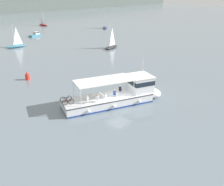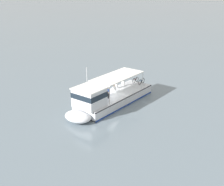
{
  "view_description": "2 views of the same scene",
  "coord_description": "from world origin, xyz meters",
  "px_view_note": "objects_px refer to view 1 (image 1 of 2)",
  "views": [
    {
      "loc": [
        -19.94,
        -18.13,
        12.87
      ],
      "look_at": [
        -0.43,
        0.69,
        1.4
      ],
      "focal_mm": 39.38,
      "sensor_mm": 36.0,
      "label": 1
    },
    {
      "loc": [
        29.97,
        9.13,
        13.34
      ],
      "look_at": [
        -0.43,
        0.69,
        1.4
      ],
      "focal_mm": 47.86,
      "sensor_mm": 36.0,
      "label": 2
    }
  ],
  "objects_px": {
    "sailboat_far_right": "(105,27)",
    "channel_buoy": "(27,76)",
    "sailboat_near_starboard": "(111,46)",
    "motorboat_horizon_west": "(36,34)",
    "sailboat_near_port": "(43,24)",
    "ferry_main": "(120,95)",
    "sailboat_outer_anchorage": "(16,45)"
  },
  "relations": [
    {
      "from": "sailboat_near_starboard",
      "to": "channel_buoy",
      "type": "distance_m",
      "value": 25.2
    },
    {
      "from": "sailboat_far_right",
      "to": "sailboat_near_starboard",
      "type": "relative_size",
      "value": 1.0
    },
    {
      "from": "sailboat_far_right",
      "to": "channel_buoy",
      "type": "height_order",
      "value": "sailboat_far_right"
    },
    {
      "from": "sailboat_far_right",
      "to": "sailboat_near_port",
      "type": "distance_m",
      "value": 24.95
    },
    {
      "from": "sailboat_near_starboard",
      "to": "sailboat_far_right",
      "type": "bearing_deg",
      "value": 48.15
    },
    {
      "from": "sailboat_near_starboard",
      "to": "sailboat_near_port",
      "type": "bearing_deg",
      "value": 77.62
    },
    {
      "from": "motorboat_horizon_west",
      "to": "sailboat_outer_anchorage",
      "type": "distance_m",
      "value": 15.06
    },
    {
      "from": "ferry_main",
      "to": "motorboat_horizon_west",
      "type": "height_order",
      "value": "ferry_main"
    },
    {
      "from": "channel_buoy",
      "to": "sailboat_near_starboard",
      "type": "bearing_deg",
      "value": 13.39
    },
    {
      "from": "sailboat_far_right",
      "to": "sailboat_near_port",
      "type": "xyz_separation_m",
      "value": [
        -11.44,
        22.17,
        0.0
      ]
    },
    {
      "from": "ferry_main",
      "to": "sailboat_near_starboard",
      "type": "height_order",
      "value": "sailboat_near_starboard"
    },
    {
      "from": "sailboat_far_right",
      "to": "sailboat_near_port",
      "type": "relative_size",
      "value": 1.0
    },
    {
      "from": "motorboat_horizon_west",
      "to": "channel_buoy",
      "type": "bearing_deg",
      "value": -121.77
    },
    {
      "from": "sailboat_far_right",
      "to": "sailboat_outer_anchorage",
      "type": "relative_size",
      "value": 1.0
    },
    {
      "from": "sailboat_far_right",
      "to": "motorboat_horizon_west",
      "type": "bearing_deg",
      "value": 172.65
    },
    {
      "from": "sailboat_far_right",
      "to": "sailboat_near_port",
      "type": "bearing_deg",
      "value": 117.3
    },
    {
      "from": "motorboat_horizon_west",
      "to": "sailboat_near_starboard",
      "type": "bearing_deg",
      "value": -81.84
    },
    {
      "from": "channel_buoy",
      "to": "sailboat_far_right",
      "type": "bearing_deg",
      "value": 33.0
    },
    {
      "from": "ferry_main",
      "to": "sailboat_outer_anchorage",
      "type": "distance_m",
      "value": 39.22
    },
    {
      "from": "sailboat_far_right",
      "to": "motorboat_horizon_west",
      "type": "xyz_separation_m",
      "value": [
        -25.53,
        3.29,
        0.0
      ]
    },
    {
      "from": "motorboat_horizon_west",
      "to": "sailboat_near_port",
      "type": "bearing_deg",
      "value": 53.27
    },
    {
      "from": "motorboat_horizon_west",
      "to": "channel_buoy",
      "type": "height_order",
      "value": "channel_buoy"
    },
    {
      "from": "sailboat_far_right",
      "to": "channel_buoy",
      "type": "xyz_separation_m",
      "value": [
        -46.12,
        -29.95,
        0.03
      ]
    },
    {
      "from": "sailboat_near_port",
      "to": "channel_buoy",
      "type": "height_order",
      "value": "sailboat_near_port"
    },
    {
      "from": "ferry_main",
      "to": "sailboat_far_right",
      "type": "height_order",
      "value": "sailboat_far_right"
    },
    {
      "from": "channel_buoy",
      "to": "motorboat_horizon_west",
      "type": "bearing_deg",
      "value": 58.23
    },
    {
      "from": "motorboat_horizon_west",
      "to": "channel_buoy",
      "type": "relative_size",
      "value": 2.72
    },
    {
      "from": "sailboat_outer_anchorage",
      "to": "sailboat_near_port",
      "type": "distance_m",
      "value": 38.46
    },
    {
      "from": "sailboat_near_starboard",
      "to": "channel_buoy",
      "type": "height_order",
      "value": "sailboat_near_starboard"
    },
    {
      "from": "channel_buoy",
      "to": "ferry_main",
      "type": "bearing_deg",
      "value": -76.59
    },
    {
      "from": "ferry_main",
      "to": "sailboat_near_port",
      "type": "xyz_separation_m",
      "value": [
        30.92,
        67.88,
        -0.48
      ]
    },
    {
      "from": "sailboat_near_starboard",
      "to": "motorboat_horizon_west",
      "type": "bearing_deg",
      "value": 98.16
    }
  ]
}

